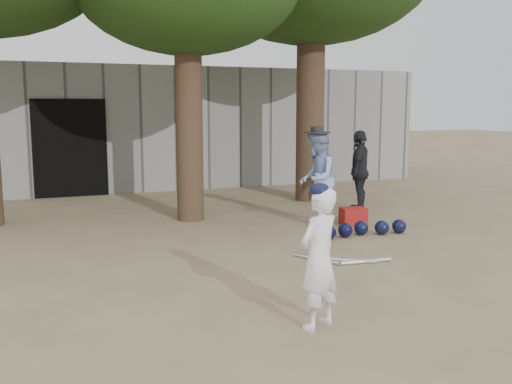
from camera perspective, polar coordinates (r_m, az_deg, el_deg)
name	(u,v)px	position (r m, az deg, el deg)	size (l,w,h in m)	color
ground	(239,293)	(6.34, -1.73, -10.08)	(70.00, 70.00, 0.00)	#937C5E
boy_player	(319,258)	(5.25, 6.29, -6.61)	(0.48, 0.31, 1.31)	white
spectator_blue	(317,179)	(9.71, 6.08, 1.31)	(0.79, 0.62, 1.63)	#8CA3D9
spectator_dark	(360,171)	(11.24, 10.31, 2.08)	(0.92, 0.39, 1.58)	black
red_bag	(353,216)	(9.98, 9.69, -2.42)	(0.42, 0.32, 0.30)	#A32115
back_building	(109,126)	(16.12, -14.47, 6.39)	(16.00, 5.24, 3.00)	gray
helmet_row	(364,229)	(9.17, 10.71, -3.64)	(1.51, 0.35, 0.23)	black
bat_pile	(341,260)	(7.63, 8.47, -6.73)	(1.10, 0.80, 0.06)	silver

